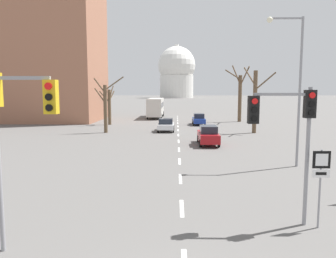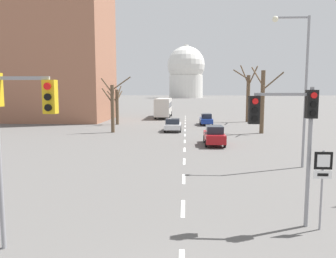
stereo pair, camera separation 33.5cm
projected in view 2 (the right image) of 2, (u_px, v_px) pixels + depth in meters
lane_stripe_1 at (183, 208)px, 13.30m from camera, size 0.16×2.00×0.01m
lane_stripe_2 at (184, 179)px, 17.77m from camera, size 0.16×2.00×0.01m
lane_stripe_3 at (184, 161)px, 22.23m from camera, size 0.16×2.00×0.01m
lane_stripe_4 at (185, 150)px, 26.69m from camera, size 0.16×2.00×0.01m
lane_stripe_5 at (185, 141)px, 31.16m from camera, size 0.16×2.00×0.01m
lane_stripe_6 at (185, 135)px, 35.62m from camera, size 0.16×2.00×0.01m
lane_stripe_7 at (185, 130)px, 40.09m from camera, size 0.16×2.00×0.01m
lane_stripe_8 at (185, 126)px, 44.55m from camera, size 0.16×2.00×0.01m
lane_stripe_9 at (185, 123)px, 49.01m from camera, size 0.16×2.00×0.01m
lane_stripe_10 at (185, 121)px, 53.48m from camera, size 0.16×2.00×0.01m
lane_stripe_11 at (185, 118)px, 57.94m from camera, size 0.16×2.00×0.01m
lane_stripe_12 at (185, 116)px, 62.41m from camera, size 0.16×2.00×0.01m
traffic_signal_near_right at (291, 122)px, 11.15m from camera, size 2.28×0.34×4.88m
traffic_signal_near_left at (15, 115)px, 9.42m from camera, size 1.98×0.34×5.35m
route_sign_post at (322, 176)px, 11.03m from camera, size 0.60×0.08×2.77m
street_lamp_right at (300, 77)px, 19.91m from camera, size 2.26×0.36×9.22m
sedan_near_left at (206, 119)px, 46.45m from camera, size 1.74×4.54×1.63m
sedan_near_right at (173, 125)px, 39.02m from camera, size 1.97×4.18×1.54m
sedan_mid_centre at (214, 135)px, 28.99m from camera, size 1.76×4.35×1.72m
sedan_far_left at (165, 111)px, 66.95m from camera, size 1.90×3.97×1.57m
city_bus at (164, 106)px, 59.11m from camera, size 2.66×10.80×3.48m
bare_tree_left_near at (117, 105)px, 46.76m from camera, size 1.71×2.71×5.56m
bare_tree_right_near at (248, 95)px, 50.69m from camera, size 3.28×4.14×8.86m
bare_tree_left_far at (113, 106)px, 37.63m from camera, size 3.35×0.93×6.45m
bare_tree_right_far at (263, 100)px, 36.78m from camera, size 3.03×4.51×7.63m
capitol_dome at (186, 72)px, 240.51m from camera, size 27.37×27.37×38.66m
apartment_block_left at (52, 32)px, 53.07m from camera, size 18.00×14.00×28.66m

